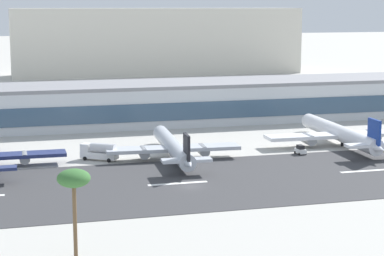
{
  "coord_description": "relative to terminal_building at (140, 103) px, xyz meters",
  "views": [
    {
      "loc": [
        -34.29,
        -127.77,
        34.65
      ],
      "look_at": [
        7.69,
        28.01,
        6.48
      ],
      "focal_mm": 66.13,
      "sensor_mm": 36.0,
      "label": 1
    }
  ],
  "objects": [
    {
      "name": "palm_tree_2",
      "position": [
        -29.9,
        -107.88,
        4.84
      ],
      "size": [
        4.63,
        4.63,
        12.5
      ],
      "color": "brown",
      "rests_on": "ground_plane"
    },
    {
      "name": "runway_centreline_dash_5",
      "position": [
        34.77,
        -72.18,
        -5.95
      ],
      "size": [
        12.0,
        1.2,
        0.01
      ],
      "primitive_type": "cube",
      "color": "white",
      "rests_on": "runway_strip"
    },
    {
      "name": "distant_hotel_block",
      "position": [
        37.77,
        146.57,
        10.48
      ],
      "size": [
        144.3,
        26.77,
        33.05
      ],
      "primitive_type": "cube",
      "color": "beige",
      "rests_on": "ground_plane"
    },
    {
      "name": "terminal_building",
      "position": [
        0.0,
        0.0,
        0.0
      ],
      "size": [
        203.18,
        23.84,
        12.07
      ],
      "color": "silver",
      "rests_on": "ground_plane"
    },
    {
      "name": "runway_strip",
      "position": [
        -4.43,
        -72.18,
        -6.0
      ],
      "size": [
        800.0,
        40.76,
        0.08
      ],
      "primitive_type": "cube",
      "color": "#38383A",
      "rests_on": "ground_plane"
    },
    {
      "name": "airliner_navy_tail_gate_2",
      "position": [
        42.12,
        -46.2,
        -3.08
      ],
      "size": [
        38.61,
        44.6,
        9.31
      ],
      "rotation": [
        0.0,
        0.0,
        1.54
      ],
      "color": "white",
      "rests_on": "ground_plane"
    },
    {
      "name": "service_baggage_tug_0",
      "position": [
        28.17,
        -52.7,
        -4.99
      ],
      "size": [
        2.07,
        3.3,
        2.2
      ],
      "rotation": [
        0.0,
        0.0,
        4.78
      ],
      "color": "white",
      "rests_on": "ground_plane"
    },
    {
      "name": "service_fuel_truck_1",
      "position": [
        -18.38,
        -46.79,
        -4.01
      ],
      "size": [
        8.5,
        6.91,
        3.95
      ],
      "rotation": [
        0.0,
        0.0,
        2.55
      ],
      "color": "white",
      "rests_on": "ground_plane"
    },
    {
      "name": "runway_centreline_dash_4",
      "position": [
        -6.36,
        -72.18,
        -5.95
      ],
      "size": [
        12.0,
        1.2,
        0.01
      ],
      "primitive_type": "cube",
      "color": "white",
      "rests_on": "runway_strip"
    },
    {
      "name": "ground_plane",
      "position": [
        -4.43,
        -75.2,
        -6.04
      ],
      "size": [
        1400.0,
        1400.0,
        0.0
      ],
      "primitive_type": "plane",
      "color": "#B2AFA8"
    },
    {
      "name": "airliner_black_tail_gate_1",
      "position": [
        -1.96,
        -50.76,
        -3.3
      ],
      "size": [
        30.83,
        41.21,
        8.6
      ],
      "rotation": [
        0.0,
        0.0,
        1.51
      ],
      "color": "silver",
      "rests_on": "ground_plane"
    }
  ]
}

